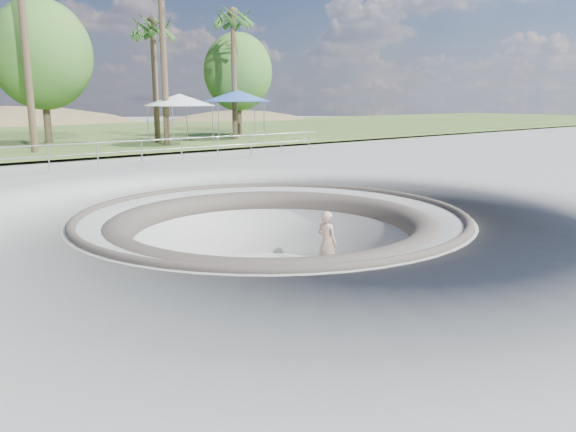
# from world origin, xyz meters

# --- Properties ---
(ground) EXTENTS (180.00, 180.00, 0.00)m
(ground) POSITION_xyz_m (0.00, 0.00, 0.00)
(ground) COLOR #A5A49F
(ground) RESTS_ON ground
(skate_bowl) EXTENTS (14.00, 14.00, 4.10)m
(skate_bowl) POSITION_xyz_m (0.00, 0.00, -1.83)
(skate_bowl) COLOR #A5A49F
(skate_bowl) RESTS_ON ground
(safety_railing) EXTENTS (25.00, 0.06, 1.03)m
(safety_railing) POSITION_xyz_m (0.00, 12.00, 0.69)
(safety_railing) COLOR gray
(safety_railing) RESTS_ON ground
(skateboard) EXTENTS (0.94, 0.46, 0.09)m
(skateboard) POSITION_xyz_m (1.47, -0.58, -1.83)
(skateboard) COLOR olive
(skateboard) RESTS_ON ground
(skater) EXTENTS (0.48, 0.69, 1.80)m
(skater) POSITION_xyz_m (1.47, -0.58, -0.91)
(skater) COLOR tan
(skater) RESTS_ON skateboard
(canopy_white) EXTENTS (5.95, 5.95, 3.01)m
(canopy_white) POSITION_xyz_m (7.99, 19.28, 2.92)
(canopy_white) COLOR gray
(canopy_white) RESTS_ON ground
(canopy_blue) EXTENTS (5.93, 5.93, 3.30)m
(canopy_blue) POSITION_xyz_m (13.44, 21.08, 3.17)
(canopy_blue) COLOR gray
(canopy_blue) RESTS_ON ground
(palm_d) EXTENTS (2.60, 2.60, 8.18)m
(palm_d) POSITION_xyz_m (7.55, 21.46, 7.12)
(palm_d) COLOR brown
(palm_d) RESTS_ON ground
(palm_f) EXTENTS (2.60, 2.60, 9.26)m
(palm_f) POSITION_xyz_m (13.29, 21.19, 8.13)
(palm_f) COLOR brown
(palm_f) RESTS_ON ground
(bushy_tree_mid) EXTENTS (6.06, 5.51, 8.75)m
(bushy_tree_mid) POSITION_xyz_m (2.01, 25.21, 5.60)
(bushy_tree_mid) COLOR brown
(bushy_tree_mid) RESTS_ON ground
(bushy_tree_right) EXTENTS (5.38, 4.89, 7.76)m
(bushy_tree_right) POSITION_xyz_m (16.23, 24.94, 4.98)
(bushy_tree_right) COLOR brown
(bushy_tree_right) RESTS_ON ground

